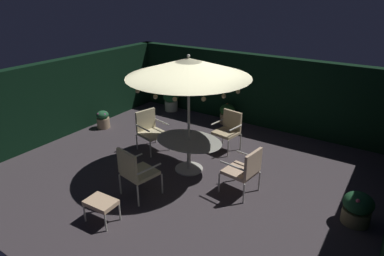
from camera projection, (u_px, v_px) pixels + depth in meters
The scene contains 14 objects.
ground_plane at pixel (188, 172), 7.62m from camera, with size 8.56×7.43×0.02m, color #3F373B.
hedge_backdrop_rear at pixel (254, 90), 9.93m from camera, with size 8.56×0.30×2.12m, color black.
hedge_backdrop_left at pixel (65, 97), 9.30m from camera, with size 0.30×7.43×2.12m, color black.
patio_dining_table at pixel (189, 147), 7.48m from camera, with size 1.57×1.17×0.75m.
patio_umbrella at pixel (189, 68), 6.77m from camera, with size 2.62×2.62×2.65m.
patio_chair_north at pixel (135, 170), 6.49m from camera, with size 0.73×0.74×1.06m.
patio_chair_northeast at pixel (245, 169), 6.59m from camera, with size 0.70×0.69×1.00m.
patio_chair_east at pixel (229, 128), 8.47m from camera, with size 0.68×0.65×1.00m.
patio_chair_southeast at pixel (150, 128), 8.49m from camera, with size 0.76×0.77×1.01m.
ottoman_footrest at pixel (101, 203), 5.87m from camera, with size 0.56×0.41×0.43m.
potted_plant_back_right at pixel (357, 208), 5.85m from camera, with size 0.52×0.52×0.60m.
potted_plant_back_center at pixel (103, 119), 9.88m from camera, with size 0.38×0.38×0.53m.
potted_plant_right_far at pixel (171, 100), 11.24m from camera, with size 0.52×0.52×0.66m.
potted_plant_left_far at pixel (227, 114), 10.20m from camera, with size 0.47×0.47×0.60m.
Camera 1 is at (3.74, -5.46, 3.90)m, focal length 31.09 mm.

